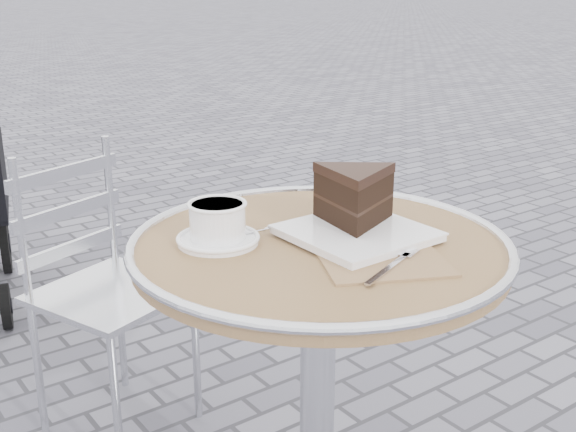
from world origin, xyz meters
TOP-DOWN VIEW (x-y plane):
  - cafe_table at (0.00, 0.00)m, footprint 0.72×0.72m
  - cappuccino_set at (-0.15, 0.11)m, footprint 0.18×0.15m
  - cake_plate_set at (0.08, -0.01)m, footprint 0.30×0.38m
  - bistro_chair at (-0.16, 0.78)m, footprint 0.45×0.45m

SIDE VIEW (x-z plane):
  - bistro_chair at x=-0.16m, z-range 0.09..0.88m
  - cafe_table at x=0.00m, z-range 0.20..0.94m
  - cappuccino_set at x=-0.15m, z-range 0.73..0.80m
  - cake_plate_set at x=0.08m, z-range 0.73..0.85m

